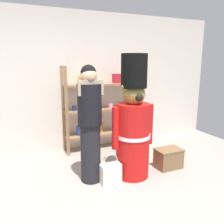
{
  "coord_description": "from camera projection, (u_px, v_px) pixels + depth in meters",
  "views": [
    {
      "loc": [
        -1.03,
        -2.13,
        1.7
      ],
      "look_at": [
        0.25,
        0.75,
        1.0
      ],
      "focal_mm": 37.09,
      "sensor_mm": 36.0,
      "label": 1
    }
  ],
  "objects": [
    {
      "name": "ground_plane",
      "position": [
        118.0,
        211.0,
        2.67
      ],
      "size": [
        6.4,
        6.4,
        0.0
      ],
      "primitive_type": "plane",
      "color": "#9E9389"
    },
    {
      "name": "back_wall",
      "position": [
        69.0,
        83.0,
        4.36
      ],
      "size": [
        6.4,
        0.12,
        2.6
      ],
      "primitive_type": "cube",
      "color": "silver",
      "rests_on": "ground_plane"
    },
    {
      "name": "merchandise_shelf",
      "position": [
        101.0,
        107.0,
        4.49
      ],
      "size": [
        1.48,
        0.35,
        1.62
      ],
      "color": "#93704C",
      "rests_on": "ground_plane"
    },
    {
      "name": "teddy_bear_guard",
      "position": [
        133.0,
        125.0,
        3.35
      ],
      "size": [
        0.66,
        0.51,
        1.8
      ],
      "color": "red",
      "rests_on": "ground_plane"
    },
    {
      "name": "person_shopper",
      "position": [
        90.0,
        123.0,
        3.19
      ],
      "size": [
        0.35,
        0.33,
        1.65
      ],
      "color": "black",
      "rests_on": "ground_plane"
    },
    {
      "name": "shopping_bag",
      "position": [
        111.0,
        173.0,
        3.25
      ],
      "size": [
        0.29,
        0.15,
        0.44
      ],
      "color": "silver",
      "rests_on": "ground_plane"
    },
    {
      "name": "display_crate",
      "position": [
        168.0,
        158.0,
        3.74
      ],
      "size": [
        0.42,
        0.29,
        0.32
      ],
      "color": "brown",
      "rests_on": "ground_plane"
    }
  ]
}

